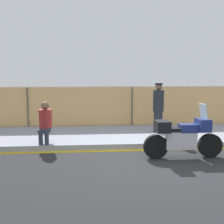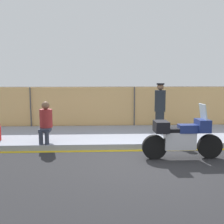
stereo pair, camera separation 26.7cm
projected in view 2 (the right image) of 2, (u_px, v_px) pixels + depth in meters
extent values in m
plane|color=#262628|center=(157.00, 163.00, 6.76)|extent=(120.00, 120.00, 0.00)
cube|color=#8E93A3|center=(140.00, 135.00, 9.64)|extent=(32.31, 3.21, 0.18)
cube|color=gold|center=(148.00, 150.00, 7.98)|extent=(32.31, 0.18, 0.01)
cube|color=#E5B26B|center=(134.00, 108.00, 11.21)|extent=(30.69, 0.08, 1.81)
cylinder|color=#4C4C51|center=(31.00, 109.00, 10.91)|extent=(0.05, 0.05, 1.81)
cylinder|color=#4C4C51|center=(134.00, 108.00, 11.12)|extent=(0.05, 0.05, 1.81)
cylinder|color=black|center=(210.00, 146.00, 7.17)|extent=(0.67, 0.14, 0.67)
cylinder|color=black|center=(154.00, 147.00, 7.09)|extent=(0.67, 0.14, 0.67)
cube|color=silver|center=(180.00, 141.00, 7.10)|extent=(0.84, 0.28, 0.48)
cube|color=navy|center=(188.00, 129.00, 7.07)|extent=(0.52, 0.31, 0.22)
cube|color=black|center=(177.00, 130.00, 7.06)|extent=(0.60, 0.28, 0.10)
cube|color=navy|center=(203.00, 125.00, 7.08)|extent=(0.32, 0.48, 0.34)
cube|color=silver|center=(203.00, 112.00, 7.03)|extent=(0.11, 0.42, 0.42)
cube|color=black|center=(161.00, 127.00, 7.03)|extent=(0.36, 0.50, 0.30)
cylinder|color=#1E2328|center=(160.00, 122.00, 9.75)|extent=(0.33, 0.33, 0.78)
cylinder|color=#1E2328|center=(160.00, 101.00, 9.64)|extent=(0.40, 0.40, 0.78)
sphere|color=brown|center=(160.00, 87.00, 9.58)|extent=(0.25, 0.25, 0.25)
cylinder|color=black|center=(161.00, 84.00, 9.56)|extent=(0.28, 0.28, 0.06)
cylinder|color=#2D3342|center=(41.00, 138.00, 7.97)|extent=(0.13, 0.13, 0.41)
cylinder|color=#2D3342|center=(47.00, 138.00, 7.98)|extent=(0.13, 0.13, 0.41)
cube|color=#2D3342|center=(45.00, 130.00, 8.15)|extent=(0.34, 0.41, 0.10)
cylinder|color=maroon|center=(46.00, 118.00, 8.30)|extent=(0.40, 0.40, 0.58)
sphere|color=brown|center=(46.00, 105.00, 8.25)|extent=(0.25, 0.25, 0.25)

